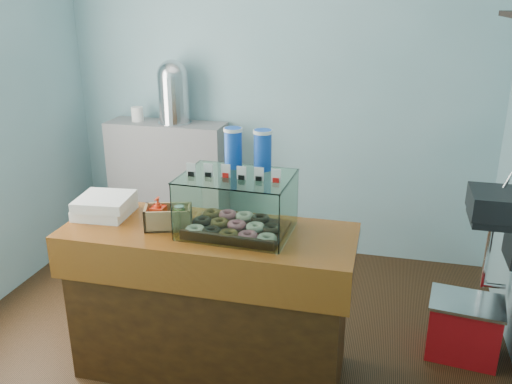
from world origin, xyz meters
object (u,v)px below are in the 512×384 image
(counter, at_px, (210,301))
(red_cooler, at_px, (464,328))
(display_case, at_px, (239,200))
(coffee_urn, at_px, (173,90))

(counter, relative_size, red_cooler, 3.46)
(counter, relative_size, display_case, 2.68)
(display_case, distance_m, coffee_urn, 1.84)
(display_case, distance_m, red_cooler, 1.63)
(coffee_urn, bearing_deg, counter, -62.63)
(counter, relative_size, coffee_urn, 3.09)
(coffee_urn, bearing_deg, red_cooler, -25.40)
(red_cooler, bearing_deg, coffee_urn, 161.70)
(red_cooler, bearing_deg, display_case, -153.82)
(counter, distance_m, red_cooler, 1.56)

